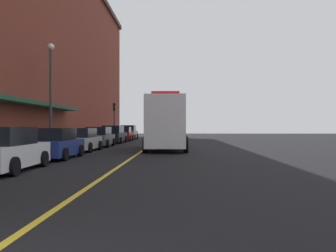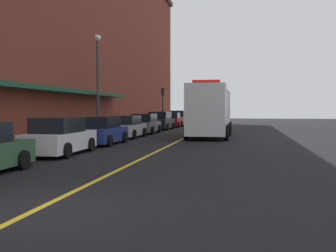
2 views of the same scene
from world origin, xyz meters
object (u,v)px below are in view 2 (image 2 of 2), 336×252
parked_car_5 (161,121)px  parked_car_7 (178,118)px  parked_car_4 (145,124)px  street_lamp_left (98,74)px  parked_car_1 (60,137)px  parked_car_2 (101,131)px  parking_meter_0 (118,121)px  traffic_light_near (163,99)px  box_truck (210,111)px  parked_car_6 (172,120)px  parked_car_3 (126,127)px

parked_car_5 → parked_car_7: (-0.03, 11.19, 0.03)m
parked_car_4 → street_lamp_left: size_ratio=0.65×
parked_car_1 → street_lamp_left: size_ratio=0.66×
parked_car_2 → parking_meter_0: 8.04m
street_lamp_left → traffic_light_near: street_lamp_left is taller
box_truck → parking_meter_0: size_ratio=6.74×
parked_car_5 → parked_car_6: 5.79m
parked_car_3 → parked_car_4: 5.26m
box_truck → parking_meter_0: (-6.96, 0.43, -0.76)m
parked_car_1 → street_lamp_left: (-2.08, 10.40, 3.64)m
parked_car_4 → parked_car_5: bearing=-0.2°
parked_car_5 → parked_car_6: parked_car_5 is taller
parked_car_6 → parked_car_7: bearing=-0.3°
parked_car_6 → traffic_light_near: size_ratio=1.05×
parked_car_5 → street_lamp_left: 12.56m
street_lamp_left → parked_car_2: bearing=-68.3°
traffic_light_near → parked_car_1: bearing=-87.3°
parked_car_3 → parked_car_7: bearing=0.9°
traffic_light_near → parked_car_7: bearing=69.3°
parked_car_3 → parked_car_7: (-0.02, 22.82, 0.12)m
parked_car_7 → box_truck: size_ratio=0.53×
parked_car_4 → parked_car_2: bearing=-179.8°
parked_car_4 → parked_car_7: parked_car_7 is taller
parked_car_1 → parked_car_3: (-0.11, 10.64, -0.04)m
parked_car_1 → parked_car_5: (-0.10, 22.28, 0.05)m
parked_car_4 → parked_car_6: (0.09, 12.17, -0.01)m
parked_car_6 → parked_car_3: bearing=177.8°
parked_car_1 → street_lamp_left: bearing=9.6°
traffic_light_near → parked_car_2: bearing=-86.7°
parked_car_2 → street_lamp_left: 6.73m
parked_car_4 → parked_car_5: (-0.01, 6.37, 0.06)m
parked_car_3 → traffic_light_near: traffic_light_near is taller
street_lamp_left → traffic_light_near: size_ratio=1.61×
parked_car_2 → parked_car_6: parked_car_6 is taller
parked_car_3 → parked_car_7: size_ratio=0.89×
parked_car_5 → box_truck: size_ratio=0.53×
box_truck → street_lamp_left: street_lamp_left is taller
parked_car_4 → parked_car_6: parked_car_4 is taller
parked_car_5 → box_truck: bearing=-148.8°
parking_meter_0 → parked_car_3: bearing=-60.6°
parking_meter_0 → parked_car_1: bearing=-83.6°
parked_car_4 → parked_car_7: (-0.04, 17.56, 0.09)m
parked_car_3 → box_truck: size_ratio=0.48×
parked_car_5 → parking_meter_0: bearing=172.7°
parked_car_3 → parked_car_5: parked_car_5 is taller
parked_car_2 → parked_car_7: bearing=0.8°
parked_car_3 → parked_car_5: size_ratio=0.89×
parking_meter_0 → traffic_light_near: traffic_light_near is taller
parked_car_1 → parked_car_5: bearing=-1.4°
parked_car_4 → parked_car_1: bearing=-180.0°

